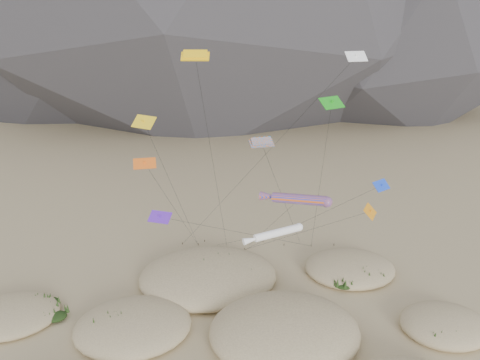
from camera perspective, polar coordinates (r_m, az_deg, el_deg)
The scene contains 8 objects.
dunes at distance 46.61m, azimuth -1.27°, elevation -18.76°, with size 52.55×34.41×3.99m.
dune_grass at distance 46.31m, azimuth 0.43°, elevation -18.79°, with size 41.62×28.13×1.53m.
kite_stakes at distance 63.27m, azimuth 1.55°, elevation -7.82°, with size 20.24×3.18×0.30m.
rainbow_tube_kite at distance 43.51m, azimuth 6.93°, elevation -2.32°, with size 6.22×18.34×14.20m.
white_tube_kite at distance 43.67m, azimuth 4.25°, elevation -6.52°, with size 7.16×18.65×10.98m.
orange_parafoil at distance 46.17m, azimuth -5.43°, elevation 14.55°, with size 5.01×10.29×26.24m.
multi_parafoil at distance 46.17m, azimuth 2.71°, elevation 4.43°, with size 8.69×12.18×18.06m.
delta_kites at distance 47.51m, azimuth 4.05°, elevation 3.54°, with size 25.79×16.74×25.82m.
Camera 1 is at (-5.19, -32.26, 30.19)m, focal length 35.00 mm.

